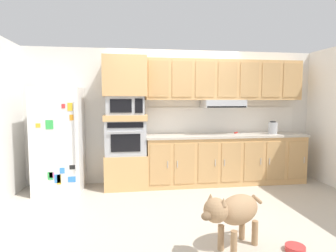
{
  "coord_description": "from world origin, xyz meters",
  "views": [
    {
      "loc": [
        -0.88,
        -4.22,
        1.54
      ],
      "look_at": [
        -0.2,
        0.59,
        1.1
      ],
      "focal_mm": 29.87,
      "sensor_mm": 36.0,
      "label": 1
    }
  ],
  "objects_px": {
    "microwave": "(125,106)",
    "dog_food_bowl": "(295,248)",
    "dog": "(234,211)",
    "built_in_oven": "(126,137)",
    "electric_kettle": "(273,128)",
    "refrigerator": "(59,140)",
    "screwdriver": "(236,133)"
  },
  "relations": [
    {
      "from": "microwave",
      "to": "dog_food_bowl",
      "type": "xyz_separation_m",
      "value": [
        1.73,
        -2.44,
        -1.43
      ]
    },
    {
      "from": "dog",
      "to": "built_in_oven",
      "type": "bearing_deg",
      "value": -95.84
    },
    {
      "from": "built_in_oven",
      "to": "microwave",
      "type": "xyz_separation_m",
      "value": [
        0.0,
        -0.0,
        0.56
      ]
    },
    {
      "from": "electric_kettle",
      "to": "refrigerator",
      "type": "bearing_deg",
      "value": -179.7
    },
    {
      "from": "refrigerator",
      "to": "electric_kettle",
      "type": "height_order",
      "value": "refrigerator"
    },
    {
      "from": "microwave",
      "to": "electric_kettle",
      "type": "height_order",
      "value": "microwave"
    },
    {
      "from": "dog",
      "to": "dog_food_bowl",
      "type": "bearing_deg",
      "value": 137.85
    },
    {
      "from": "built_in_oven",
      "to": "screwdriver",
      "type": "distance_m",
      "value": 2.11
    },
    {
      "from": "refrigerator",
      "to": "dog",
      "type": "relative_size",
      "value": 2.04
    },
    {
      "from": "refrigerator",
      "to": "electric_kettle",
      "type": "distance_m",
      "value": 3.87
    },
    {
      "from": "screwdriver",
      "to": "built_in_oven",
      "type": "bearing_deg",
      "value": -176.79
    },
    {
      "from": "electric_kettle",
      "to": "dog_food_bowl",
      "type": "relative_size",
      "value": 1.2
    },
    {
      "from": "refrigerator",
      "to": "microwave",
      "type": "distance_m",
      "value": 1.26
    },
    {
      "from": "electric_kettle",
      "to": "dog",
      "type": "distance_m",
      "value": 2.87
    },
    {
      "from": "refrigerator",
      "to": "electric_kettle",
      "type": "relative_size",
      "value": 7.33
    },
    {
      "from": "screwdriver",
      "to": "microwave",
      "type": "bearing_deg",
      "value": -176.79
    },
    {
      "from": "built_in_oven",
      "to": "microwave",
      "type": "relative_size",
      "value": 1.09
    },
    {
      "from": "microwave",
      "to": "electric_kettle",
      "type": "distance_m",
      "value": 2.79
    },
    {
      "from": "microwave",
      "to": "dog",
      "type": "height_order",
      "value": "microwave"
    },
    {
      "from": "built_in_oven",
      "to": "screwdriver",
      "type": "xyz_separation_m",
      "value": [
        2.1,
        0.12,
        0.03
      ]
    },
    {
      "from": "microwave",
      "to": "electric_kettle",
      "type": "bearing_deg",
      "value": -0.98
    },
    {
      "from": "refrigerator",
      "to": "dog_food_bowl",
      "type": "xyz_separation_m",
      "value": [
        2.85,
        -2.37,
        -0.85
      ]
    },
    {
      "from": "dog_food_bowl",
      "to": "refrigerator",
      "type": "bearing_deg",
      "value": 140.24
    },
    {
      "from": "dog",
      "to": "dog_food_bowl",
      "type": "distance_m",
      "value": 0.74
    },
    {
      "from": "refrigerator",
      "to": "microwave",
      "type": "relative_size",
      "value": 2.73
    },
    {
      "from": "dog",
      "to": "dog_food_bowl",
      "type": "relative_size",
      "value": 4.3
    },
    {
      "from": "refrigerator",
      "to": "microwave",
      "type": "height_order",
      "value": "refrigerator"
    },
    {
      "from": "screwdriver",
      "to": "dog_food_bowl",
      "type": "height_order",
      "value": "screwdriver"
    },
    {
      "from": "microwave",
      "to": "screwdriver",
      "type": "bearing_deg",
      "value": 3.21
    },
    {
      "from": "dog",
      "to": "microwave",
      "type": "bearing_deg",
      "value": -95.84
    },
    {
      "from": "microwave",
      "to": "screwdriver",
      "type": "distance_m",
      "value": 2.17
    },
    {
      "from": "microwave",
      "to": "dog",
      "type": "xyz_separation_m",
      "value": [
        1.11,
        -2.32,
        -1.05
      ]
    }
  ]
}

